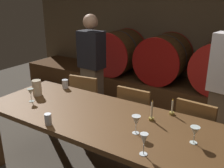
% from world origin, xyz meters
% --- Properties ---
extents(back_wall, '(6.66, 0.24, 2.49)m').
position_xyz_m(back_wall, '(0.00, 3.19, 1.24)').
color(back_wall, brown).
rests_on(back_wall, ground).
extents(barrel_shelf, '(6.00, 0.90, 0.42)m').
position_xyz_m(barrel_shelf, '(0.00, 2.64, 0.21)').
color(barrel_shelf, '#4C2D16').
rests_on(barrel_shelf, ground).
extents(wine_barrel_left, '(0.83, 0.79, 0.83)m').
position_xyz_m(wine_barrel_left, '(-0.91, 2.64, 0.83)').
color(wine_barrel_left, '#513319').
rests_on(wine_barrel_left, barrel_shelf).
extents(wine_barrel_center, '(0.83, 0.79, 0.83)m').
position_xyz_m(wine_barrel_center, '(0.01, 2.64, 0.83)').
color(wine_barrel_center, '#513319').
rests_on(wine_barrel_center, barrel_shelf).
extents(wine_barrel_right, '(0.83, 0.79, 0.83)m').
position_xyz_m(wine_barrel_right, '(0.96, 2.64, 0.83)').
color(wine_barrel_right, brown).
rests_on(wine_barrel_right, barrel_shelf).
extents(dining_table, '(2.50, 0.93, 0.77)m').
position_xyz_m(dining_table, '(0.29, 0.32, 0.70)').
color(dining_table, brown).
rests_on(dining_table, ground).
extents(chair_left, '(0.45, 0.45, 0.88)m').
position_xyz_m(chair_left, '(-0.45, 1.04, 0.49)').
color(chair_left, brown).
rests_on(chair_left, ground).
extents(chair_center, '(0.41, 0.41, 0.88)m').
position_xyz_m(chair_center, '(0.33, 1.00, 0.49)').
color(chair_center, brown).
rests_on(chair_center, ground).
extents(chair_right, '(0.43, 0.43, 0.88)m').
position_xyz_m(chair_right, '(1.04, 0.99, 0.49)').
color(chair_right, brown).
rests_on(chair_right, ground).
extents(guest_left, '(0.40, 0.27, 1.62)m').
position_xyz_m(guest_left, '(-0.71, 1.50, 0.83)').
color(guest_left, brown).
rests_on(guest_left, ground).
extents(candle_left, '(0.05, 0.05, 0.21)m').
position_xyz_m(candle_left, '(0.72, 0.51, 0.83)').
color(candle_left, olive).
rests_on(candle_left, dining_table).
extents(candle_right, '(0.05, 0.05, 0.17)m').
position_xyz_m(candle_right, '(0.85, 0.72, 0.82)').
color(candle_right, olive).
rests_on(candle_right, dining_table).
extents(pitcher, '(0.10, 0.10, 0.18)m').
position_xyz_m(pitcher, '(-0.66, 0.37, 0.86)').
color(pitcher, beige).
rests_on(pitcher, dining_table).
extents(wine_glass_far_left, '(0.07, 0.07, 0.15)m').
position_xyz_m(wine_glass_far_left, '(-0.57, 0.21, 0.88)').
color(wine_glass_far_left, silver).
rests_on(wine_glass_far_left, dining_table).
extents(wine_glass_left, '(0.08, 0.08, 0.16)m').
position_xyz_m(wine_glass_left, '(0.71, 0.22, 0.89)').
color(wine_glass_left, white).
rests_on(wine_glass_left, dining_table).
extents(wine_glass_center, '(0.06, 0.06, 0.17)m').
position_xyz_m(wine_glass_center, '(0.89, -0.02, 0.89)').
color(wine_glass_center, white).
rests_on(wine_glass_center, dining_table).
extents(wine_glass_right, '(0.08, 0.08, 0.14)m').
position_xyz_m(wine_glass_right, '(1.16, 0.33, 0.87)').
color(wine_glass_right, silver).
rests_on(wine_glass_right, dining_table).
extents(cup_left, '(0.08, 0.08, 0.11)m').
position_xyz_m(cup_left, '(-0.54, 0.72, 0.83)').
color(cup_left, silver).
rests_on(cup_left, dining_table).
extents(cup_right, '(0.06, 0.06, 0.11)m').
position_xyz_m(cup_right, '(-0.03, -0.07, 0.82)').
color(cup_right, silver).
rests_on(cup_right, dining_table).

